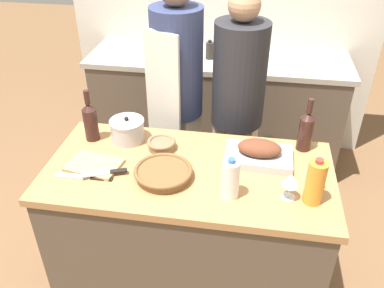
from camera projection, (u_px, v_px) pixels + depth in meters
name	position (u px, v px, depth m)	size (l,w,h in m)	color
ground_plane	(189.00, 280.00, 2.52)	(12.00, 12.00, 0.00)	brown
kitchen_island	(189.00, 230.00, 2.28)	(1.45, 0.72, 0.86)	brown
back_counter	(216.00, 110.00, 3.39)	(2.02, 0.60, 0.93)	brown
roasting_pan	(259.00, 153.00, 2.08)	(0.35, 0.24, 0.12)	#BCBCC1
wicker_basket	(163.00, 173.00, 1.97)	(0.29, 0.29, 0.05)	brown
cutting_board	(94.00, 165.00, 2.06)	(0.29, 0.22, 0.02)	tan
stock_pot	(127.00, 130.00, 2.24)	(0.19, 0.19, 0.15)	#B7B7BC
mixing_bowl	(161.00, 144.00, 2.18)	(0.15, 0.15, 0.05)	#846647
juice_jug	(315.00, 182.00, 1.78)	(0.08, 0.08, 0.23)	orange
milk_jug	(231.00, 179.00, 1.82)	(0.08, 0.08, 0.21)	white
wine_bottle_green	(306.00, 130.00, 2.13)	(0.08, 0.08, 0.30)	#381E19
wine_bottle_dark	(90.00, 121.00, 2.22)	(0.08, 0.08, 0.30)	#381E19
wine_glass_left	(317.00, 171.00, 1.87)	(0.08, 0.08, 0.13)	silver
wine_glass_right	(291.00, 180.00, 1.81)	(0.08, 0.08, 0.14)	silver
knife_chef	(86.00, 177.00, 1.99)	(0.29, 0.04, 0.01)	#B7B7BC
knife_paring	(106.00, 172.00, 1.99)	(0.22, 0.11, 0.01)	#B7B7BC
condiment_bottle_tall	(210.00, 50.00, 3.07)	(0.06, 0.06, 0.14)	#332D28
condiment_bottle_short	(179.00, 41.00, 3.15)	(0.06, 0.06, 0.22)	maroon
person_cook_aproned	(177.00, 94.00, 2.58)	(0.34, 0.35, 1.68)	beige
person_cook_guest	(237.00, 105.00, 2.57)	(0.33, 0.33, 1.60)	beige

